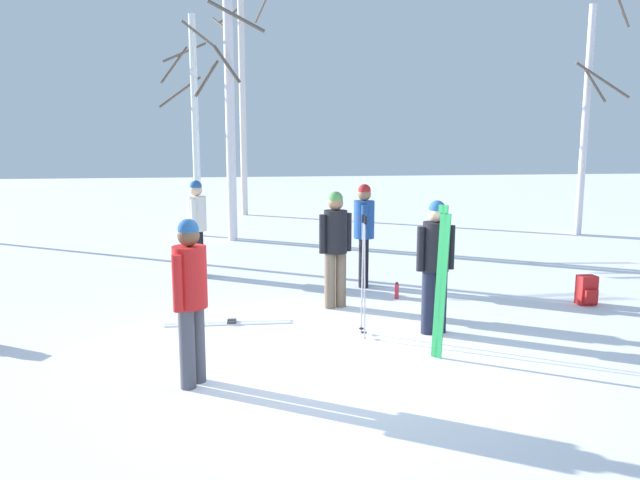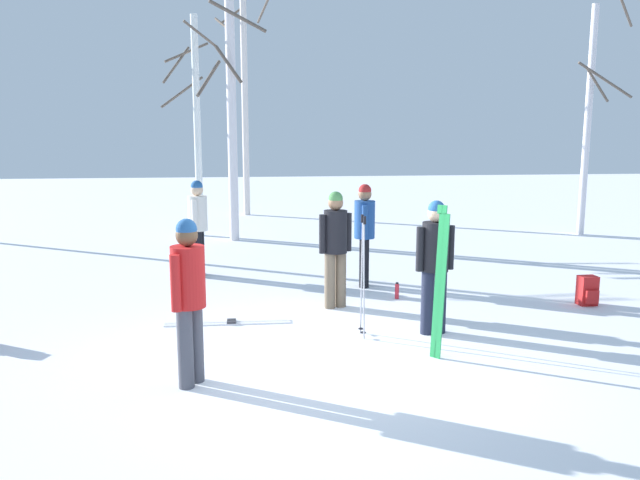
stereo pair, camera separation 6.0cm
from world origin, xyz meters
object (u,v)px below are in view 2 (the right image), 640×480
backpack_1 (588,291)px  person_1 (189,291)px  ski_poles_0 (363,273)px  person_0 (435,258)px  person_3 (335,242)px  water_bottle_0 (397,291)px  birch_tree_4 (589,117)px  person_2 (364,228)px  ski_pair_lying_0 (228,323)px  ski_pair_planted_0 (440,284)px  birch_tree_2 (231,117)px  person_4 (198,222)px  birch_tree_3 (244,83)px  birch_tree_1 (196,121)px

backpack_1 → person_1: bearing=-157.1°
ski_poles_0 → person_0: bearing=0.7°
person_3 → water_bottle_0: 1.38m
backpack_1 → birch_tree_4: bearing=61.7°
person_1 → person_3: size_ratio=1.00×
ski_poles_0 → water_bottle_0: size_ratio=5.95×
person_2 → ski_pair_lying_0: size_ratio=1.01×
ski_poles_0 → water_bottle_0: 2.05m
ski_pair_planted_0 → water_bottle_0: bearing=86.6°
ski_poles_0 → birch_tree_4: bearing=46.2°
ski_poles_0 → birch_tree_2: birch_tree_2 is taller
person_4 → backpack_1: 6.53m
person_3 → birch_tree_4: (7.11, 5.90, 1.93)m
person_0 → person_3: (-1.08, 1.35, 0.00)m
ski_pair_planted_0 → birch_tree_4: 10.48m
person_4 → ski_pair_planted_0: 5.52m
ski_poles_0 → birch_tree_3: bearing=96.6°
birch_tree_1 → birch_tree_2: birch_tree_2 is taller
person_4 → ski_poles_0: 4.38m
ski_pair_planted_0 → person_0: bearing=76.6°
ski_pair_lying_0 → ski_pair_planted_0: bearing=-34.1°
person_4 → water_bottle_0: bearing=-32.4°
person_0 → backpack_1: person_0 is taller
person_4 → birch_tree_3: birch_tree_3 is taller
water_bottle_0 → person_2: bearing=112.8°
ski_pair_planted_0 → person_1: bearing=-171.1°
person_0 → birch_tree_1: size_ratio=0.32×
birch_tree_2 → ski_poles_0: bearing=-76.9°
backpack_1 → water_bottle_0: 2.83m
person_4 → backpack_1: (5.90, -2.68, -0.77)m
person_1 → birch_tree_2: 9.00m
ski_pair_planted_0 → birch_tree_4: (6.25, 8.17, 2.03)m
person_4 → ski_pair_planted_0: bearing=-57.1°
birch_tree_3 → birch_tree_4: size_ratio=1.37×
person_0 → birch_tree_1: 9.19m
person_4 → ski_poles_0: size_ratio=1.11×
backpack_1 → birch_tree_2: bearing=129.8°
person_2 → person_0: bearing=-80.7°
birch_tree_1 → person_0: bearing=-66.9°
person_2 → person_1: bearing=-122.8°
backpack_1 → water_bottle_0: (-2.74, 0.68, -0.09)m
person_0 → person_4: bearing=130.9°
person_3 → ski_poles_0: person_3 is taller
water_bottle_0 → birch_tree_1: bearing=117.8°
person_4 → ski_poles_0: bearing=-58.4°
person_2 → backpack_1: size_ratio=3.90×
birch_tree_2 → birch_tree_3: 4.86m
person_1 → ski_pair_planted_0: (2.73, 0.43, -0.10)m
person_3 → person_4: size_ratio=1.00×
person_1 → person_3: (1.87, 2.69, 0.00)m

